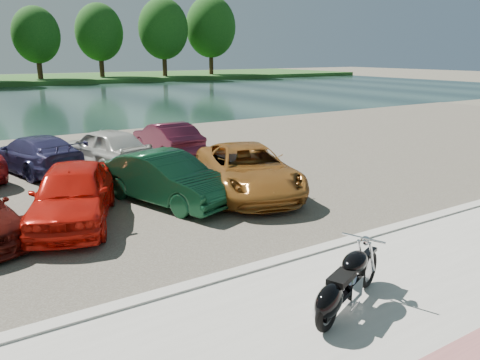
# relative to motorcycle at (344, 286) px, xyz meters

# --- Properties ---
(ground) EXTENTS (200.00, 200.00, 0.00)m
(ground) POSITION_rel_motorcycle_xyz_m (0.95, 0.07, -0.56)
(ground) COLOR #595447
(ground) RESTS_ON ground
(promenade) EXTENTS (60.00, 6.00, 0.10)m
(promenade) POSITION_rel_motorcycle_xyz_m (0.95, -0.93, -0.51)
(promenade) COLOR #A9A79F
(promenade) RESTS_ON ground
(kerb) EXTENTS (60.00, 0.30, 0.14)m
(kerb) POSITION_rel_motorcycle_xyz_m (0.95, 2.07, -0.49)
(kerb) COLOR #A9A79F
(kerb) RESTS_ON ground
(parking_lot) EXTENTS (60.00, 18.00, 0.04)m
(parking_lot) POSITION_rel_motorcycle_xyz_m (0.95, 11.07, -0.54)
(parking_lot) COLOR #413B34
(parking_lot) RESTS_ON ground
(river) EXTENTS (120.00, 40.00, 0.00)m
(river) POSITION_rel_motorcycle_xyz_m (0.95, 40.07, -0.56)
(river) COLOR #192E2B
(river) RESTS_ON ground
(far_trees) EXTENTS (70.25, 10.68, 12.52)m
(far_trees) POSITION_rel_motorcycle_xyz_m (5.31, 65.86, 6.93)
(far_trees) COLOR #332012
(far_trees) RESTS_ON far_bank
(motorcycle) EXTENTS (2.21, 1.14, 1.05)m
(motorcycle) POSITION_rel_motorcycle_xyz_m (0.00, 0.00, 0.00)
(motorcycle) COLOR black
(motorcycle) RESTS_ON promenade
(car_4) EXTENTS (3.21, 4.68, 1.48)m
(car_4) POSITION_rel_motorcycle_xyz_m (-2.57, 6.63, 0.22)
(car_4) COLOR red
(car_4) RESTS_ON parking_lot
(car_5) EXTENTS (2.77, 4.48, 1.39)m
(car_5) POSITION_rel_motorcycle_xyz_m (0.01, 6.90, 0.18)
(car_5) COLOR #103C23
(car_5) RESTS_ON parking_lot
(car_6) EXTENTS (3.75, 5.57, 1.42)m
(car_6) POSITION_rel_motorcycle_xyz_m (2.44, 6.52, 0.19)
(car_6) COLOR #9B5F23
(car_6) RESTS_ON parking_lot
(car_11) EXTENTS (2.99, 4.84, 1.31)m
(car_11) POSITION_rel_motorcycle_xyz_m (-2.46, 12.55, 0.13)
(car_11) COLOR navy
(car_11) RESTS_ON parking_lot
(car_12) EXTENTS (2.78, 4.53, 1.44)m
(car_12) POSITION_rel_motorcycle_xyz_m (-0.15, 12.13, 0.20)
(car_12) COLOR silver
(car_12) RESTS_ON parking_lot
(car_13) EXTENTS (1.52, 4.15, 1.36)m
(car_13) POSITION_rel_motorcycle_xyz_m (2.54, 12.66, 0.16)
(car_13) COLOR #511528
(car_13) RESTS_ON parking_lot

